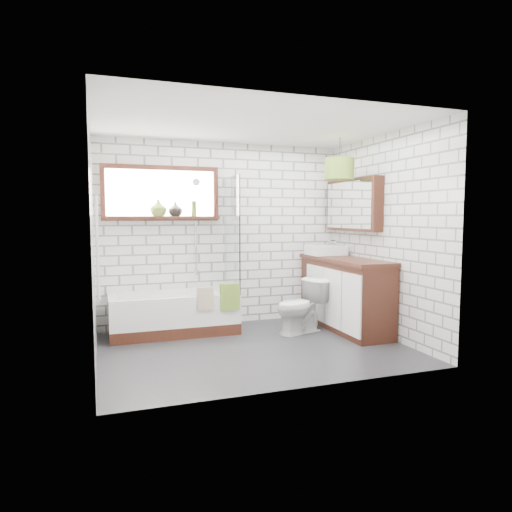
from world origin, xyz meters
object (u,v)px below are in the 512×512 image
object	(u,v)px
pendant	(339,169)
bathtub	(174,313)
toilet	(300,306)
vanity	(345,293)
basin	(326,250)

from	to	relation	value
pendant	bathtub	bearing A→B (deg)	164.29
toilet	pendant	distance (m)	1.83
bathtub	toilet	xyz separation A→B (m)	(1.54, -0.50, 0.09)
vanity	basin	world-z (taller)	basin
vanity	toilet	bearing A→B (deg)	-179.52
vanity	pendant	distance (m)	1.63
bathtub	vanity	bearing A→B (deg)	-12.70
basin	toilet	bearing A→B (deg)	-143.17
vanity	toilet	distance (m)	0.66
basin	vanity	bearing A→B (deg)	-82.14
bathtub	basin	bearing A→B (deg)	-1.60
bathtub	toilet	bearing A→B (deg)	-17.92
basin	pendant	xyz separation A→B (m)	(-0.09, -0.51, 1.07)
pendant	toilet	bearing A→B (deg)	171.45
basin	toilet	size ratio (longest dim) A/B	0.69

